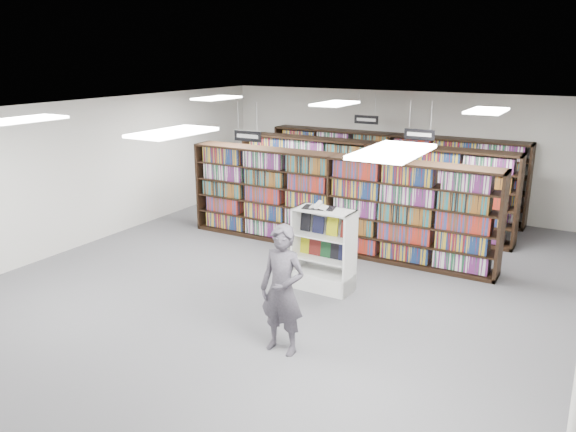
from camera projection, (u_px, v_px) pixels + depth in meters
The scene contains 19 objects.
floor at pixel (287, 279), 10.70m from camera, with size 12.00×12.00×0.00m, color #5B5A60.
ceiling at pixel (287, 110), 9.81m from camera, with size 10.00×12.00×0.10m, color silver.
wall_back at pixel (396, 151), 15.27m from camera, with size 10.00×0.10×3.20m, color silver.
wall_left at pixel (94, 171), 12.63m from camera, with size 0.10×12.00×3.20m, color silver.
bookshelf_row_near at pixel (333, 203), 12.08m from camera, with size 7.00×0.60×2.10m.
bookshelf_row_mid at pixel (368, 185), 13.75m from camera, with size 7.00×0.60×2.10m.
bookshelf_row_far at pixel (391, 172), 15.17m from camera, with size 7.00×0.60×2.10m.
aisle_sign_left at pixel (248, 135), 11.54m from camera, with size 0.65×0.02×0.80m.
aisle_sign_right at pixel (419, 133), 11.79m from camera, with size 0.65×0.02×0.80m.
aisle_sign_center at pixel (366, 119), 14.41m from camera, with size 0.65×0.02×0.80m.
troffer_front_left at pixel (25, 120), 8.74m from camera, with size 0.60×1.20×0.04m, color white.
troffer_front_center at pixel (173, 132), 7.32m from camera, with size 0.60×1.20×0.04m, color white.
troffer_front_right at pixel (393, 152), 5.89m from camera, with size 0.60×1.20×0.04m, color white.
troffer_back_left at pixel (217, 98), 12.92m from camera, with size 0.60×1.20×0.04m, color white.
troffer_back_center at pixel (335, 104), 11.49m from camera, with size 0.60×1.20×0.04m, color white.
troffer_back_right at pixel (487, 111), 10.07m from camera, with size 0.60×1.20×0.04m, color white.
endcap_display at pixel (324, 263), 10.18m from camera, with size 1.09×0.56×1.51m.
open_book at pixel (319, 206), 9.96m from camera, with size 0.62×0.44×0.13m.
shopper at pixel (282, 290), 7.90m from camera, with size 0.69×0.45×1.90m, color #4A4650.
Camera 1 is at (4.93, -8.63, 4.16)m, focal length 35.00 mm.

